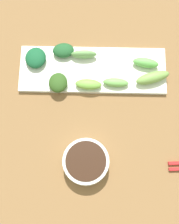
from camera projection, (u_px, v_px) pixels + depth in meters
tabletop at (96, 100)px, 0.88m from camera, size 2.10×2.10×0.02m
sauce_bowl at (86, 162)px, 0.80m from camera, size 0.11×0.11×0.04m
serving_plate at (93, 70)px, 0.89m from camera, size 0.13×0.40×0.01m
broccoli_stalk_0 at (88, 84)px, 0.86m from camera, size 0.03×0.07×0.02m
broccoli_leafy_1 at (63, 50)px, 0.88m from camera, size 0.05×0.06×0.03m
broccoli_stalk_2 at (153, 78)px, 0.86m from camera, size 0.06×0.10×0.03m
broccoli_stalk_3 at (116, 83)px, 0.86m from camera, size 0.03×0.07×0.02m
broccoli_leafy_4 at (36, 58)px, 0.88m from camera, size 0.06×0.06×0.03m
broccoli_stalk_5 at (146, 63)px, 0.87m from camera, size 0.04×0.07×0.03m
broccoli_leafy_6 at (58, 83)px, 0.86m from camera, size 0.06×0.05×0.03m
broccoli_stalk_7 at (84, 54)px, 0.88m from camera, size 0.02×0.07×0.03m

